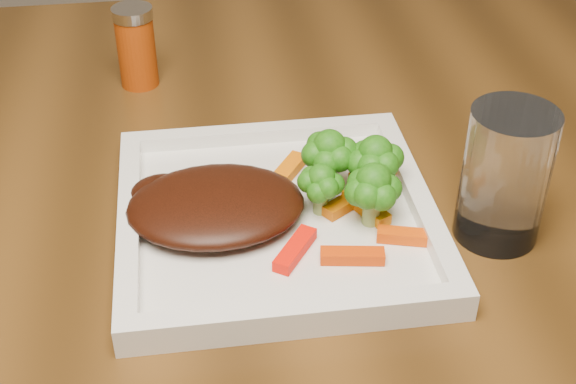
{
  "coord_description": "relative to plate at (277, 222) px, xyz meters",
  "views": [
    {
      "loc": [
        0.22,
        -0.55,
        1.19
      ],
      "look_at": [
        0.3,
        -0.01,
        0.79
      ],
      "focal_mm": 50.0,
      "sensor_mm": 36.0,
      "label": 1
    }
  ],
  "objects": [
    {
      "name": "carrot_5",
      "position": [
        0.08,
        -0.01,
        0.01
      ],
      "size": [
        0.04,
        0.05,
        0.01
      ],
      "primitive_type": "cube",
      "rotation": [
        0.0,
        0.0,
        -1.1
      ],
      "color": "orange",
      "rests_on": "plate"
    },
    {
      "name": "carrot_0",
      "position": [
        0.05,
        -0.07,
        0.01
      ],
      "size": [
        0.05,
        0.02,
        0.01
      ],
      "primitive_type": "cube",
      "rotation": [
        0.0,
        0.0,
        -0.16
      ],
      "color": "#D53703",
      "rests_on": "plate"
    },
    {
      "name": "broccoli_3",
      "position": [
        0.04,
        0.0,
        0.04
      ],
      "size": [
        0.05,
        0.05,
        0.06
      ],
      "primitive_type": null,
      "rotation": [
        0.0,
        0.0,
        -0.13
      ],
      "color": "#176611",
      "rests_on": "plate"
    },
    {
      "name": "steak",
      "position": [
        -0.05,
        0.0,
        0.02
      ],
      "size": [
        0.15,
        0.12,
        0.03
      ],
      "primitive_type": "ellipsoid",
      "rotation": [
        0.0,
        0.0,
        0.0
      ],
      "color": "#351207",
      "rests_on": "plate"
    },
    {
      "name": "carrot_3",
      "position": [
        0.1,
        0.05,
        0.01
      ],
      "size": [
        0.06,
        0.04,
        0.01
      ],
      "primitive_type": "cube",
      "rotation": [
        0.0,
        0.0,
        0.47
      ],
      "color": "#FF6404",
      "rests_on": "plate"
    },
    {
      "name": "plate",
      "position": [
        0.0,
        0.0,
        0.0
      ],
      "size": [
        0.27,
        0.27,
        0.01
      ],
      "primitive_type": "cube",
      "color": "white",
      "rests_on": "dining_table"
    },
    {
      "name": "carrot_4",
      "position": [
        0.02,
        0.06,
        0.01
      ],
      "size": [
        0.04,
        0.06,
        0.01
      ],
      "primitive_type": "cube",
      "rotation": [
        0.0,
        0.0,
        0.98
      ],
      "color": "#E46703",
      "rests_on": "plate"
    },
    {
      "name": "drinking_glass",
      "position": [
        0.19,
        -0.03,
        0.05
      ],
      "size": [
        0.08,
        0.08,
        0.12
      ],
      "primitive_type": "cylinder",
      "rotation": [
        0.0,
        0.0,
        -0.09
      ],
      "color": "white",
      "rests_on": "dining_table"
    },
    {
      "name": "broccoli_2",
      "position": [
        0.08,
        -0.02,
        0.04
      ],
      "size": [
        0.06,
        0.06,
        0.06
      ],
      "primitive_type": null,
      "rotation": [
        0.0,
        0.0,
        0.18
      ],
      "color": "#1F7814",
      "rests_on": "plate"
    },
    {
      "name": "broccoli_0",
      "position": [
        0.05,
        0.04,
        0.04
      ],
      "size": [
        0.06,
        0.06,
        0.07
      ],
      "primitive_type": null,
      "rotation": [
        0.0,
        0.0,
        0.11
      ],
      "color": "#185D0F",
      "rests_on": "plate"
    },
    {
      "name": "spice_shaker",
      "position": [
        -0.12,
        0.28,
        0.04
      ],
      "size": [
        0.04,
        0.04,
        0.09
      ],
      "primitive_type": "cylinder",
      "rotation": [
        0.0,
        0.0,
        0.06
      ],
      "color": "#9D3608",
      "rests_on": "dining_table"
    },
    {
      "name": "carrot_6",
      "position": [
        0.06,
        0.0,
        0.01
      ],
      "size": [
        0.05,
        0.04,
        0.01
      ],
      "primitive_type": "cube",
      "rotation": [
        0.0,
        0.0,
        0.6
      ],
      "color": "#C75803",
      "rests_on": "plate"
    },
    {
      "name": "carrot_2",
      "position": [
        0.01,
        -0.05,
        0.01
      ],
      "size": [
        0.04,
        0.05,
        0.01
      ],
      "primitive_type": "cube",
      "rotation": [
        0.0,
        0.0,
        0.97
      ],
      "color": "#FF1204",
      "rests_on": "plate"
    },
    {
      "name": "broccoli_1",
      "position": [
        0.09,
        0.02,
        0.04
      ],
      "size": [
        0.07,
        0.07,
        0.06
      ],
      "primitive_type": null,
      "rotation": [
        0.0,
        0.0,
        0.38
      ],
      "color": "#246310",
      "rests_on": "plate"
    },
    {
      "name": "carrot_1",
      "position": [
        0.1,
        -0.05,
        0.01
      ],
      "size": [
        0.05,
        0.03,
        0.01
      ],
      "primitive_type": "cube",
      "rotation": [
        0.0,
        0.0,
        -0.28
      ],
      "color": "#DD4303",
      "rests_on": "plate"
    }
  ]
}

